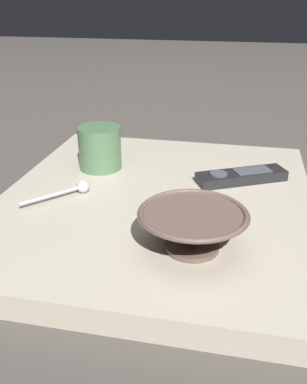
{
  "coord_description": "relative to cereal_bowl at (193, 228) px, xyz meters",
  "views": [
    {
      "loc": [
        0.15,
        -0.73,
        0.4
      ],
      "look_at": [
        0.0,
        -0.02,
        0.06
      ],
      "focal_mm": 40.55,
      "sensor_mm": 36.0,
      "label": 1
    }
  ],
  "objects": [
    {
      "name": "table",
      "position": [
        -0.09,
        0.17,
        -0.06
      ],
      "size": [
        0.58,
        0.66,
        0.04
      ],
      "color": "#B7AD99",
      "rests_on": "ground"
    },
    {
      "name": "coffee_mug",
      "position": [
        -0.24,
        0.28,
        0.01
      ],
      "size": [
        0.09,
        0.09,
        0.09
      ],
      "color": "#4C724C",
      "rests_on": "table"
    },
    {
      "name": "tv_remote_near",
      "position": [
        0.07,
        0.27,
        -0.03
      ],
      "size": [
        0.19,
        0.13,
        0.02
      ],
      "color": "black",
      "rests_on": "table"
    },
    {
      "name": "teaspoon",
      "position": [
        -0.24,
        0.14,
        -0.02
      ],
      "size": [
        0.1,
        0.11,
        0.03
      ],
      "color": "silver",
      "rests_on": "table"
    },
    {
      "name": "ground_plane",
      "position": [
        -0.09,
        0.17,
        -0.08
      ],
      "size": [
        6.0,
        6.0,
        0.0
      ],
      "primitive_type": "plane",
      "color": "#47423D"
    },
    {
      "name": "cereal_bowl",
      "position": [
        0.0,
        0.0,
        0.0
      ],
      "size": [
        0.17,
        0.17,
        0.06
      ],
      "color": "brown",
      "rests_on": "table"
    }
  ]
}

